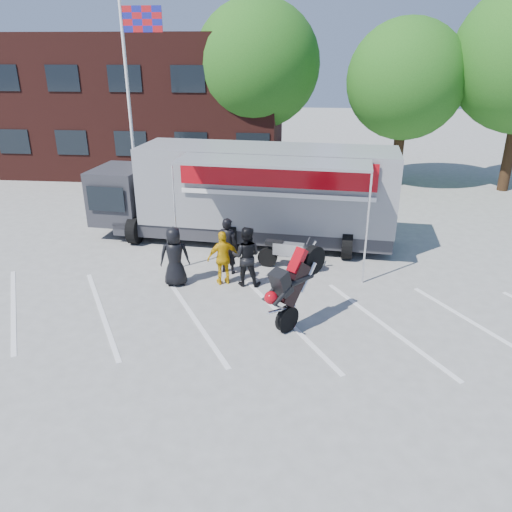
% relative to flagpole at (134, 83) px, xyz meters
% --- Properties ---
extents(ground, '(100.00, 100.00, 0.00)m').
position_rel_flagpole_xyz_m(ground, '(6.24, -10.00, -5.05)').
color(ground, '#A2A29D').
rests_on(ground, ground).
extents(parking_bay_lines, '(18.09, 13.33, 0.01)m').
position_rel_flagpole_xyz_m(parking_bay_lines, '(6.24, -9.00, -5.05)').
color(parking_bay_lines, white).
rests_on(parking_bay_lines, ground).
extents(office_building, '(18.00, 8.00, 7.00)m').
position_rel_flagpole_xyz_m(office_building, '(-3.76, 8.00, -1.55)').
color(office_building, '#411915').
rests_on(office_building, ground).
extents(flagpole, '(1.61, 0.12, 8.00)m').
position_rel_flagpole_xyz_m(flagpole, '(0.00, 0.00, 0.00)').
color(flagpole, white).
rests_on(flagpole, ground).
extents(tree_left, '(6.12, 6.12, 8.64)m').
position_rel_flagpole_xyz_m(tree_left, '(4.24, 6.00, 0.51)').
color(tree_left, '#382314').
rests_on(tree_left, ground).
extents(tree_mid, '(5.44, 5.44, 7.68)m').
position_rel_flagpole_xyz_m(tree_mid, '(11.24, 5.00, -0.11)').
color(tree_mid, '#382314').
rests_on(tree_mid, ground).
extents(transporter_truck, '(10.80, 5.95, 3.30)m').
position_rel_flagpole_xyz_m(transporter_truck, '(4.99, -3.47, -5.05)').
color(transporter_truck, gray).
rests_on(transporter_truck, ground).
extents(parked_motorcycle, '(2.14, 1.00, 1.08)m').
position_rel_flagpole_xyz_m(parked_motorcycle, '(6.39, -5.77, -5.05)').
color(parked_motorcycle, '#A8A8AD').
rests_on(parked_motorcycle, ground).
extents(stunt_bike_rider, '(1.88, 1.99, 2.20)m').
position_rel_flagpole_xyz_m(stunt_bike_rider, '(6.91, -8.92, -5.05)').
color(stunt_bike_rider, black).
rests_on(stunt_bike_rider, ground).
extents(spectator_leather_a, '(0.95, 0.74, 1.73)m').
position_rel_flagpole_xyz_m(spectator_leather_a, '(3.17, -7.20, -4.19)').
color(spectator_leather_a, black).
rests_on(spectator_leather_a, ground).
extents(spectator_leather_b, '(0.73, 0.58, 1.74)m').
position_rel_flagpole_xyz_m(spectator_leather_b, '(4.54, -6.23, -4.18)').
color(spectator_leather_b, black).
rests_on(spectator_leather_b, ground).
extents(spectator_leather_c, '(0.88, 0.70, 1.75)m').
position_rel_flagpole_xyz_m(spectator_leather_c, '(5.18, -7.01, -4.18)').
color(spectator_leather_c, black).
rests_on(spectator_leather_c, ground).
extents(spectator_hivis, '(1.01, 0.71, 1.59)m').
position_rel_flagpole_xyz_m(spectator_hivis, '(4.53, -7.00, -4.26)').
color(spectator_hivis, '#E5AD0C').
rests_on(spectator_hivis, ground).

